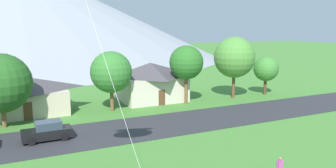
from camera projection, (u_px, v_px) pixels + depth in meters
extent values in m
cube|color=#2D2D33|center=(120.00, 131.00, 31.71)|extent=(160.00, 7.74, 0.08)
cone|color=gray|center=(58.00, 7.00, 148.84)|extent=(81.27, 81.27, 39.29)
cone|color=#8E939E|center=(16.00, 10.00, 111.20)|extent=(137.69, 137.69, 32.36)
cube|color=beige|center=(150.00, 88.00, 45.55)|extent=(8.35, 7.59, 3.35)
pyramid|color=#474247|center=(150.00, 69.00, 45.12)|extent=(9.02, 8.20, 1.84)
cube|color=brown|center=(162.00, 98.00, 42.28)|extent=(0.90, 0.06, 2.00)
cube|color=beige|center=(26.00, 102.00, 38.03)|extent=(8.94, 6.47, 2.81)
pyramid|color=#474247|center=(25.00, 83.00, 37.66)|extent=(9.65, 6.98, 1.54)
cube|color=brown|center=(28.00, 111.00, 35.21)|extent=(0.90, 0.06, 2.00)
cylinder|color=brown|center=(4.00, 116.00, 32.76)|extent=(0.44, 0.44, 2.29)
sphere|color=#23561E|center=(1.00, 83.00, 32.20)|extent=(5.92, 5.92, 5.92)
cylinder|color=brown|center=(186.00, 89.00, 43.11)|extent=(0.44, 0.44, 3.80)
sphere|color=#286623|center=(186.00, 62.00, 42.51)|extent=(4.45, 4.45, 4.45)
cylinder|color=brown|center=(112.00, 99.00, 39.42)|extent=(0.44, 0.44, 2.85)
sphere|color=#33752D|center=(111.00, 72.00, 38.87)|extent=(4.98, 4.98, 4.98)
cylinder|color=brown|center=(233.00, 85.00, 46.64)|extent=(0.44, 0.44, 3.67)
sphere|color=#4C8938|center=(234.00, 57.00, 45.98)|extent=(5.78, 5.78, 5.78)
cylinder|color=#4C3823|center=(265.00, 86.00, 49.29)|extent=(0.44, 0.44, 2.51)
sphere|color=#3D7F33|center=(266.00, 69.00, 48.85)|extent=(3.68, 3.68, 3.68)
cube|color=black|center=(47.00, 133.00, 28.85)|extent=(4.23, 1.87, 0.80)
cube|color=#2D3847|center=(48.00, 125.00, 28.80)|extent=(2.23, 1.62, 0.68)
cylinder|color=black|center=(32.00, 142.00, 27.49)|extent=(0.64, 0.25, 0.64)
cylinder|color=black|center=(30.00, 136.00, 29.11)|extent=(0.64, 0.25, 0.64)
cylinder|color=black|center=(65.00, 137.00, 28.69)|extent=(0.64, 0.25, 0.64)
cylinder|color=black|center=(61.00, 131.00, 30.31)|extent=(0.64, 0.25, 0.64)
cylinder|color=silver|center=(113.00, 85.00, 15.37)|extent=(2.57, 3.23, 11.25)
cube|color=#B7479E|center=(280.00, 164.00, 21.06)|extent=(0.36, 0.22, 0.58)
sphere|color=#9E7051|center=(280.00, 158.00, 21.00)|extent=(0.21, 0.21, 0.21)
cylinder|color=#B7479E|center=(277.00, 166.00, 20.98)|extent=(0.12, 0.18, 0.59)
cylinder|color=#B7479E|center=(282.00, 164.00, 21.16)|extent=(0.12, 0.18, 0.59)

